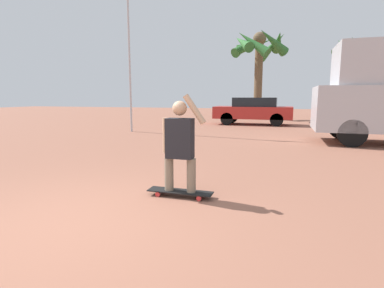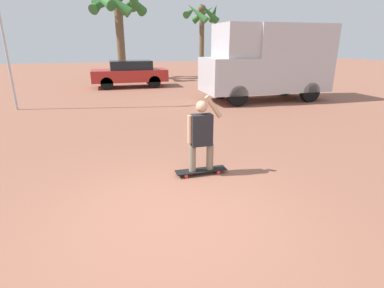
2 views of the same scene
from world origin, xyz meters
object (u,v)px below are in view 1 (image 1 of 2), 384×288
(skateboard, at_px, (180,192))
(person_skateboarder, at_px, (180,142))
(flagpole, at_px, (131,33))
(palm_tree_near_van, at_px, (356,55))
(palm_tree_center_background, at_px, (259,49))
(parked_car_red, at_px, (253,110))

(skateboard, distance_m, person_skateboarder, 0.79)
(person_skateboarder, bearing_deg, flagpole, 122.50)
(skateboard, bearing_deg, palm_tree_near_van, 72.05)
(palm_tree_center_background, xyz_separation_m, flagpole, (-4.66, -9.57, -0.51))
(parked_car_red, bearing_deg, person_skateboarder, -89.10)
(person_skateboarder, xyz_separation_m, palm_tree_center_background, (-0.36, 17.43, 3.95))
(flagpole, bearing_deg, palm_tree_near_van, 41.90)
(skateboard, relative_size, parked_car_red, 0.24)
(skateboard, xyz_separation_m, person_skateboarder, (-0.00, 0.00, 0.79))
(flagpole, bearing_deg, person_skateboarder, -57.50)
(parked_car_red, bearing_deg, palm_tree_center_background, 92.00)
(person_skateboarder, xyz_separation_m, parked_car_red, (-0.21, 13.17, -0.05))
(palm_tree_near_van, relative_size, palm_tree_center_background, 0.87)
(skateboard, xyz_separation_m, palm_tree_near_van, (5.65, 17.43, 4.10))
(skateboard, height_order, palm_tree_center_background, palm_tree_center_background)
(skateboard, bearing_deg, parked_car_red, 90.90)
(palm_tree_center_background, height_order, flagpole, flagpole)
(parked_car_red, bearing_deg, flagpole, -132.18)
(person_skateboarder, distance_m, parked_car_red, 13.17)
(flagpole, bearing_deg, parked_car_red, 47.82)
(parked_car_red, xyz_separation_m, palm_tree_near_van, (5.85, 4.26, 3.36))
(person_skateboarder, bearing_deg, palm_tree_near_van, 72.05)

